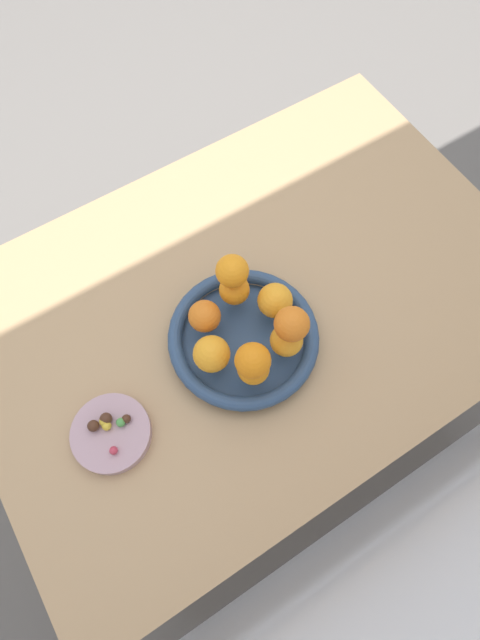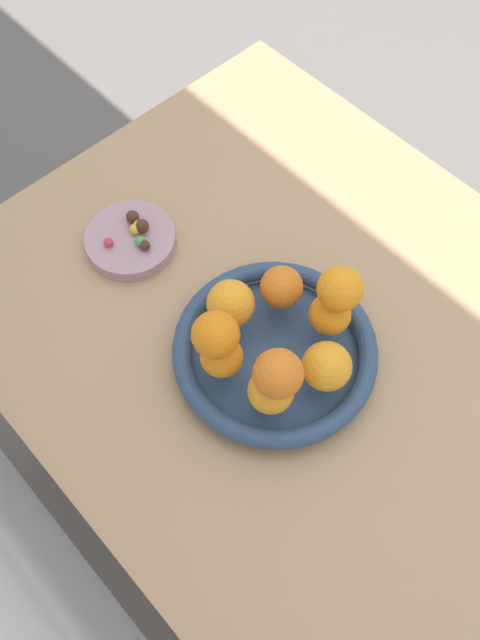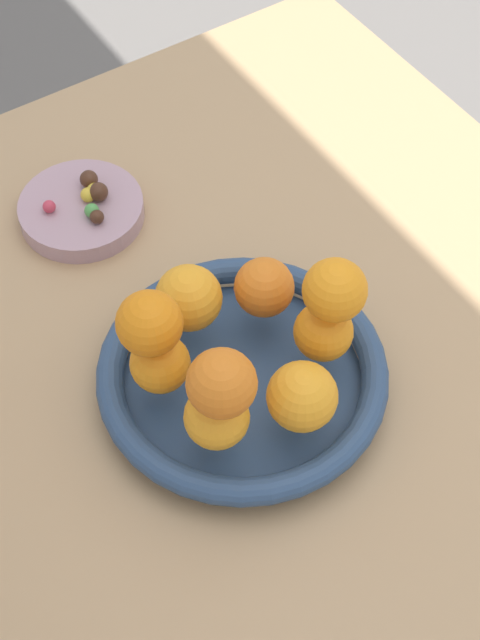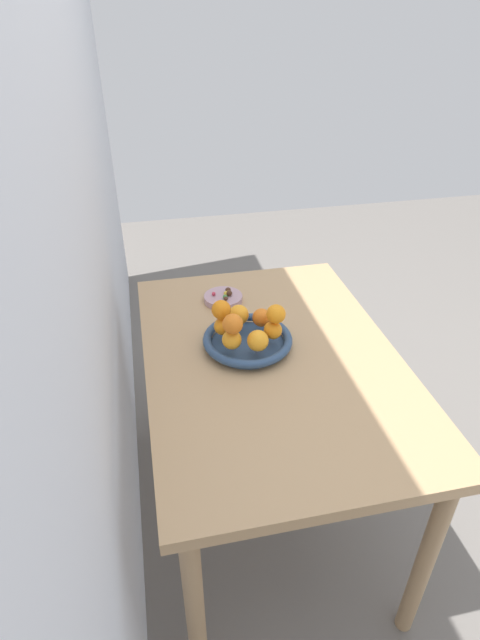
{
  "view_description": "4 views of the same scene",
  "coord_description": "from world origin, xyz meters",
  "px_view_note": "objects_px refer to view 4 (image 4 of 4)",
  "views": [
    {
      "loc": [
        0.25,
        0.34,
        1.61
      ],
      "look_at": [
        0.07,
        0.05,
        0.82
      ],
      "focal_mm": 28.0,
      "sensor_mm": 36.0,
      "label": 1
    },
    {
      "loc": [
        -0.17,
        0.34,
        1.52
      ],
      "look_at": [
        0.1,
        0.09,
        0.85
      ],
      "focal_mm": 35.0,
      "sensor_mm": 36.0,
      "label": 2
    },
    {
      "loc": [
        -0.36,
        0.34,
        1.53
      ],
      "look_at": [
        0.05,
        0.07,
        0.87
      ],
      "focal_mm": 55.0,
      "sensor_mm": 36.0,
      "label": 3
    },
    {
      "loc": [
        -1.15,
        0.34,
        1.66
      ],
      "look_at": [
        0.07,
        0.08,
        0.84
      ],
      "focal_mm": 28.0,
      "sensor_mm": 36.0,
      "label": 4
    }
  ],
  "objects_px": {
    "dining_table": "(271,379)",
    "orange_5": "(239,315)",
    "orange_0": "(223,326)",
    "candy_ball_4": "(228,293)",
    "candy_ball_3": "(225,297)",
    "fruit_bowl": "(248,341)",
    "orange_8": "(221,310)",
    "orange_2": "(258,341)",
    "orange_4": "(262,318)",
    "orange_1": "(232,340)",
    "orange_6": "(276,314)",
    "candy_dish": "(223,298)",
    "orange_3": "(273,330)",
    "candy_ball_6": "(226,299)",
    "orange_7": "(233,324)",
    "candy_ball_0": "(214,294)",
    "candy_ball_5": "(229,293)",
    "candy_ball_2": "(228,290)",
    "candy_ball_1": "(226,293)"
  },
  "relations": [
    {
      "from": "fruit_bowl",
      "to": "orange_5",
      "type": "distance_m",
      "value": 0.09
    },
    {
      "from": "candy_ball_0",
      "to": "candy_ball_3",
      "type": "xyz_separation_m",
      "value": [
        -0.03,
        -0.04,
        0.0
      ]
    },
    {
      "from": "orange_1",
      "to": "orange_0",
      "type": "bearing_deg",
      "value": 9.22
    },
    {
      "from": "orange_8",
      "to": "orange_1",
      "type": "bearing_deg",
      "value": -169.01
    },
    {
      "from": "candy_ball_2",
      "to": "candy_dish",
      "type": "bearing_deg",
      "value": 129.67
    },
    {
      "from": "candy_ball_6",
      "to": "candy_ball_4",
      "type": "bearing_deg",
      "value": -25.18
    },
    {
      "from": "orange_0",
      "to": "orange_2",
      "type": "xyz_separation_m",
      "value": [
        -0.1,
        -0.08,
        0.0
      ]
    },
    {
      "from": "orange_3",
      "to": "orange_6",
      "type": "xyz_separation_m",
      "value": [
        -0.0,
        -0.01,
        0.06
      ]
    },
    {
      "from": "candy_ball_3",
      "to": "candy_ball_4",
      "type": "xyz_separation_m",
      "value": [
        0.02,
        -0.02,
        0.0
      ]
    },
    {
      "from": "orange_3",
      "to": "candy_ball_3",
      "type": "xyz_separation_m",
      "value": [
        0.28,
        0.09,
        -0.04
      ]
    },
    {
      "from": "orange_7",
      "to": "orange_4",
      "type": "bearing_deg",
      "value": -47.58
    },
    {
      "from": "orange_1",
      "to": "candy_ball_4",
      "type": "relative_size",
      "value": 3.08
    },
    {
      "from": "candy_ball_2",
      "to": "candy_ball_5",
      "type": "height_order",
      "value": "candy_ball_5"
    },
    {
      "from": "fruit_bowl",
      "to": "orange_7",
      "type": "xyz_separation_m",
      "value": [
        -0.06,
        0.06,
        0.11
      ]
    },
    {
      "from": "orange_3",
      "to": "candy_ball_0",
      "type": "height_order",
      "value": "orange_3"
    },
    {
      "from": "candy_ball_1",
      "to": "candy_ball_3",
      "type": "bearing_deg",
      "value": 161.9
    },
    {
      "from": "dining_table",
      "to": "orange_5",
      "type": "bearing_deg",
      "value": 28.54
    },
    {
      "from": "candy_ball_3",
      "to": "orange_2",
      "type": "bearing_deg",
      "value": -173.9
    },
    {
      "from": "orange_5",
      "to": "orange_8",
      "type": "relative_size",
      "value": 1.09
    },
    {
      "from": "candy_ball_5",
      "to": "orange_8",
      "type": "bearing_deg",
      "value": 164.0
    },
    {
      "from": "orange_1",
      "to": "candy_ball_6",
      "type": "xyz_separation_m",
      "value": [
        0.3,
        -0.04,
        -0.04
      ]
    },
    {
      "from": "orange_2",
      "to": "orange_4",
      "type": "relative_size",
      "value": 1.09
    },
    {
      "from": "orange_7",
      "to": "orange_0",
      "type": "bearing_deg",
      "value": 10.08
    },
    {
      "from": "fruit_bowl",
      "to": "candy_ball_6",
      "type": "height_order",
      "value": "fruit_bowl"
    },
    {
      "from": "orange_3",
      "to": "candy_ball_1",
      "type": "distance_m",
      "value": 0.32
    },
    {
      "from": "orange_2",
      "to": "orange_4",
      "type": "height_order",
      "value": "orange_2"
    },
    {
      "from": "orange_2",
      "to": "candy_dish",
      "type": "bearing_deg",
      "value": 6.1
    },
    {
      "from": "fruit_bowl",
      "to": "candy_ball_4",
      "type": "height_order",
      "value": "same"
    },
    {
      "from": "candy_ball_3",
      "to": "orange_8",
      "type": "bearing_deg",
      "value": 167.03
    },
    {
      "from": "orange_1",
      "to": "orange_6",
      "type": "distance_m",
      "value": 0.15
    },
    {
      "from": "fruit_bowl",
      "to": "candy_ball_4",
      "type": "distance_m",
      "value": 0.28
    },
    {
      "from": "fruit_bowl",
      "to": "orange_0",
      "type": "relative_size",
      "value": 4.98
    },
    {
      "from": "orange_4",
      "to": "candy_ball_4",
      "type": "relative_size",
      "value": 3.09
    },
    {
      "from": "dining_table",
      "to": "candy_dish",
      "type": "xyz_separation_m",
      "value": [
        0.35,
        0.09,
        0.1
      ]
    },
    {
      "from": "orange_3",
      "to": "candy_ball_5",
      "type": "relative_size",
      "value": 2.65
    },
    {
      "from": "orange_3",
      "to": "candy_ball_6",
      "type": "relative_size",
      "value": 3.64
    },
    {
      "from": "candy_ball_4",
      "to": "candy_ball_5",
      "type": "height_order",
      "value": "candy_ball_5"
    },
    {
      "from": "orange_1",
      "to": "orange_2",
      "type": "xyz_separation_m",
      "value": [
        -0.02,
        -0.07,
        0.0
      ]
    },
    {
      "from": "orange_4",
      "to": "candy_ball_6",
      "type": "xyz_separation_m",
      "value": [
        0.2,
        0.08,
        -0.04
      ]
    },
    {
      "from": "fruit_bowl",
      "to": "orange_0",
      "type": "xyz_separation_m",
      "value": [
        0.03,
        0.07,
        0.05
      ]
    },
    {
      "from": "orange_8",
      "to": "candy_dish",
      "type": "bearing_deg",
      "value": -11.22
    },
    {
      "from": "candy_ball_3",
      "to": "candy_ball_6",
      "type": "bearing_deg",
      "value": -177.71
    },
    {
      "from": "orange_6",
      "to": "candy_ball_1",
      "type": "bearing_deg",
      "value": 16.93
    },
    {
      "from": "dining_table",
      "to": "orange_1",
      "type": "height_order",
      "value": "orange_1"
    },
    {
      "from": "orange_0",
      "to": "candy_ball_4",
      "type": "relative_size",
      "value": 2.94
    },
    {
      "from": "candy_ball_1",
      "to": "candy_ball_6",
      "type": "height_order",
      "value": "candy_ball_1"
    },
    {
      "from": "candy_dish",
      "to": "orange_3",
      "type": "bearing_deg",
      "value": -162.6
    },
    {
      "from": "candy_ball_0",
      "to": "candy_ball_4",
      "type": "relative_size",
      "value": 0.75
    },
    {
      "from": "orange_8",
      "to": "orange_3",
      "type": "bearing_deg",
      "value": -111.09
    },
    {
      "from": "orange_2",
      "to": "orange_0",
      "type": "bearing_deg",
      "value": 40.2
    }
  ]
}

